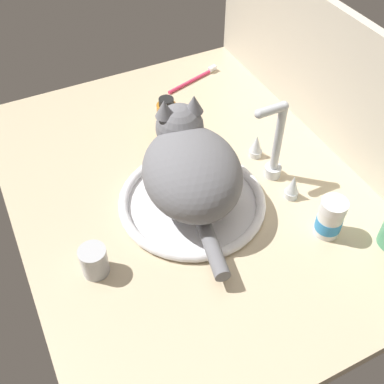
{
  "coord_description": "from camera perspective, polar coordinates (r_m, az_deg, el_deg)",
  "views": [
    {
      "loc": [
        70.32,
        -32.64,
        82.62
      ],
      "look_at": [
        5.97,
        -0.98,
        7.0
      ],
      "focal_mm": 44.28,
      "sensor_mm": 36.0,
      "label": 1
    }
  ],
  "objects": [
    {
      "name": "countertop",
      "position": [
        1.12,
        -0.9,
        0.21
      ],
      "size": [
        103.39,
        77.88,
        3.0
      ],
      "primitive_type": "cube",
      "color": "#CCB793",
      "rests_on": "ground"
    },
    {
      "name": "backsplash_wall",
      "position": [
        1.2,
        16.96,
        11.9
      ],
      "size": [
        103.39,
        2.4,
        36.31
      ],
      "primitive_type": "cube",
      "color": "beige",
      "rests_on": "ground"
    },
    {
      "name": "sink_basin",
      "position": [
        1.06,
        0.0,
        -1.13
      ],
      "size": [
        33.2,
        33.2,
        2.22
      ],
      "color": "white",
      "rests_on": "countertop"
    },
    {
      "name": "faucet",
      "position": [
        1.1,
        9.9,
        4.87
      ],
      "size": [
        18.83,
        9.08,
        21.28
      ],
      "color": "silver",
      "rests_on": "countertop"
    },
    {
      "name": "cat",
      "position": [
        1.01,
        -0.27,
        3.22
      ],
      "size": [
        38.8,
        25.66,
        19.59
      ],
      "color": "slate",
      "rests_on": "sink_basin"
    },
    {
      "name": "pill_bottle",
      "position": [
        1.03,
        16.28,
        -3.1
      ],
      "size": [
        5.62,
        5.62,
        9.49
      ],
      "color": "white",
      "rests_on": "countertop"
    },
    {
      "name": "amber_bottle",
      "position": [
        1.2,
        -3.01,
        8.58
      ],
      "size": [
        4.91,
        4.91,
        12.45
      ],
      "color": "#C67A23",
      "rests_on": "countertop"
    },
    {
      "name": "metal_jar",
      "position": [
        0.95,
        -11.71,
        -8.14
      ],
      "size": [
        5.55,
        5.55,
        6.6
      ],
      "color": "#B2B5BA",
      "rests_on": "countertop"
    },
    {
      "name": "toothbrush",
      "position": [
        1.45,
        0.24,
        13.43
      ],
      "size": [
        6.47,
        18.35,
        1.7
      ],
      "color": "#D83359",
      "rests_on": "countertop"
    }
  ]
}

